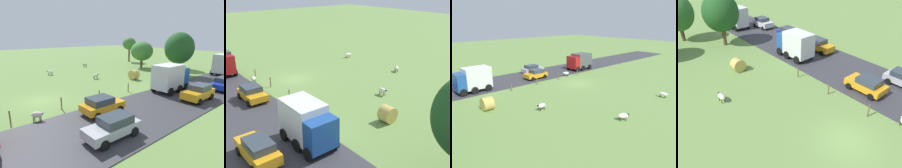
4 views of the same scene
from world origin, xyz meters
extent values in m
plane|color=#6B8E47|center=(0.00, 0.00, 0.00)|extent=(160.00, 160.00, 0.00)
cube|color=#38383D|center=(8.82, 0.00, 0.03)|extent=(8.00, 80.00, 0.06)
ellipsoid|color=silver|center=(4.61, -1.93, 0.55)|extent=(0.96, 1.05, 0.50)
ellipsoid|color=silver|center=(4.87, -1.58, 0.66)|extent=(0.30, 0.32, 0.20)
cylinder|color=#2D2823|center=(4.65, -1.65, 0.18)|extent=(0.07, 0.07, 0.36)
cylinder|color=#2D2823|center=(4.87, -1.81, 0.18)|extent=(0.07, 0.07, 0.36)
cylinder|color=#2D2823|center=(4.34, -2.06, 0.18)|extent=(0.07, 0.07, 0.36)
cylinder|color=#2D2823|center=(4.56, -2.22, 0.18)|extent=(0.07, 0.07, 0.36)
ellipsoid|color=white|center=(-12.01, -3.44, 0.48)|extent=(1.19, 0.49, 0.47)
ellipsoid|color=silver|center=(-12.57, -3.43, 0.59)|extent=(0.26, 0.18, 0.20)
cylinder|color=#2D2823|center=(-12.34, -3.57, 0.15)|extent=(0.07, 0.07, 0.30)
cylinder|color=#2D2823|center=(-12.33, -3.31, 0.15)|extent=(0.07, 0.07, 0.30)
cylinder|color=#2D2823|center=(-11.69, -3.58, 0.15)|extent=(0.07, 0.07, 0.30)
cylinder|color=#2D2823|center=(-11.68, -3.32, 0.15)|extent=(0.07, 0.07, 0.30)
ellipsoid|color=white|center=(-12.39, 6.27, 0.53)|extent=(1.03, 1.11, 0.52)
ellipsoid|color=black|center=(-12.68, 5.89, 0.65)|extent=(0.30, 0.32, 0.20)
cylinder|color=#2D2823|center=(-12.44, 5.96, 0.17)|extent=(0.07, 0.07, 0.33)
cylinder|color=#2D2823|center=(-12.67, 6.14, 0.17)|extent=(0.07, 0.07, 0.33)
cylinder|color=#2D2823|center=(-12.10, 6.39, 0.17)|extent=(0.07, 0.07, 0.33)
cylinder|color=#2D2823|center=(-12.33, 6.57, 0.17)|extent=(0.07, 0.07, 0.33)
ellipsoid|color=silver|center=(-4.80, 10.59, 0.56)|extent=(0.49, 1.04, 0.48)
ellipsoid|color=black|center=(-4.81, 11.09, 0.67)|extent=(0.18, 0.26, 0.20)
cylinder|color=#2D2823|center=(-4.94, 10.88, 0.19)|extent=(0.07, 0.07, 0.38)
cylinder|color=#2D2823|center=(-4.67, 10.88, 0.19)|extent=(0.07, 0.07, 0.38)
cylinder|color=#2D2823|center=(-4.94, 10.31, 0.19)|extent=(0.07, 0.07, 0.38)
cylinder|color=#2D2823|center=(-4.67, 10.31, 0.19)|extent=(0.07, 0.07, 0.38)
cylinder|color=tan|center=(-0.63, 14.99, 0.74)|extent=(1.48, 1.13, 1.48)
cylinder|color=brown|center=(3.63, -3.72, 0.52)|extent=(0.12, 0.12, 1.04)
cylinder|color=brown|center=(3.63, 0.69, 0.61)|extent=(0.12, 0.12, 1.21)
cylinder|color=brown|center=(3.63, 5.09, 0.52)|extent=(0.12, 0.12, 1.05)
cylinder|color=brown|center=(3.63, 9.50, 0.57)|extent=(0.12, 0.12, 1.14)
cube|color=#1E4C99|center=(6.80, 15.35, 1.69)|extent=(2.34, 1.20, 2.30)
cube|color=silver|center=(6.80, 13.00, 1.97)|extent=(2.34, 3.49, 2.86)
cylinder|color=black|center=(5.63, 15.35, 0.54)|extent=(0.30, 0.96, 0.96)
cylinder|color=black|center=(7.98, 15.35, 0.54)|extent=(0.30, 0.96, 0.96)
cylinder|color=black|center=(5.63, 13.87, 0.54)|extent=(0.30, 0.96, 0.96)
cylinder|color=black|center=(7.98, 13.87, 0.54)|extent=(0.30, 0.96, 0.96)
cylinder|color=black|center=(5.63, 11.95, 0.54)|extent=(0.30, 0.96, 0.96)
cylinder|color=black|center=(7.98, 11.95, 0.54)|extent=(0.30, 0.96, 0.96)
cube|color=#B21919|center=(6.73, -5.76, 1.69)|extent=(2.54, 1.20, 2.30)
cube|color=#4C4C51|center=(6.73, -8.08, 1.86)|extent=(2.54, 3.42, 2.64)
cylinder|color=black|center=(5.47, -5.76, 0.54)|extent=(0.30, 0.96, 0.96)
cylinder|color=black|center=(8.00, -5.76, 0.54)|extent=(0.30, 0.96, 0.96)
cylinder|color=black|center=(5.47, -7.22, 0.54)|extent=(0.30, 0.96, 0.96)
cylinder|color=black|center=(8.00, -7.22, 0.54)|extent=(0.30, 0.96, 0.96)
cylinder|color=black|center=(5.47, -9.10, 0.54)|extent=(0.30, 0.96, 0.96)
cylinder|color=black|center=(8.00, -9.10, 0.54)|extent=(0.30, 0.96, 0.96)
cube|color=orange|center=(6.82, 3.11, 0.70)|extent=(1.97, 3.80, 0.63)
cube|color=#333D47|center=(6.82, 2.83, 1.29)|extent=(1.73, 2.09, 0.56)
cylinder|color=black|center=(5.84, 4.35, 0.38)|extent=(0.22, 0.64, 0.64)
cylinder|color=black|center=(7.81, 4.35, 0.38)|extent=(0.22, 0.64, 0.64)
cylinder|color=black|center=(5.84, 1.88, 0.38)|extent=(0.22, 0.64, 0.64)
cylinder|color=black|center=(7.81, 1.88, 0.38)|extent=(0.22, 0.64, 0.64)
cube|color=#B7B7BC|center=(10.59, 1.03, 0.69)|extent=(1.75, 3.99, 0.63)
cube|color=#333D47|center=(10.59, 1.33, 1.29)|extent=(1.54, 2.20, 0.56)
cylinder|color=black|center=(11.46, -0.27, 0.38)|extent=(0.22, 0.64, 0.64)
cylinder|color=black|center=(9.71, -0.27, 0.38)|extent=(0.22, 0.64, 0.64)
cylinder|color=black|center=(11.46, 2.33, 0.38)|extent=(0.22, 0.64, 0.64)
cylinder|color=black|center=(9.71, 2.33, 0.38)|extent=(0.22, 0.64, 0.64)
cube|color=orange|center=(10.61, 13.02, 0.77)|extent=(1.81, 4.15, 0.78)
cube|color=#333D47|center=(10.61, 13.33, 1.44)|extent=(1.59, 2.28, 0.56)
cylinder|color=black|center=(11.51, 11.67, 0.38)|extent=(0.22, 0.64, 0.64)
cylinder|color=black|center=(9.71, 11.67, 0.38)|extent=(0.22, 0.64, 0.64)
cylinder|color=black|center=(11.51, 14.36, 0.38)|extent=(0.22, 0.64, 0.64)
cylinder|color=black|center=(9.71, 14.36, 0.38)|extent=(0.22, 0.64, 0.64)
camera|label=1|loc=(19.47, -6.47, 6.84)|focal=30.42mm
camera|label=2|loc=(16.39, 29.04, 11.88)|focal=43.90mm
camera|label=3|loc=(-23.49, 24.44, 9.77)|focal=36.02mm
camera|label=4|loc=(-10.88, -6.39, 12.29)|focal=36.03mm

